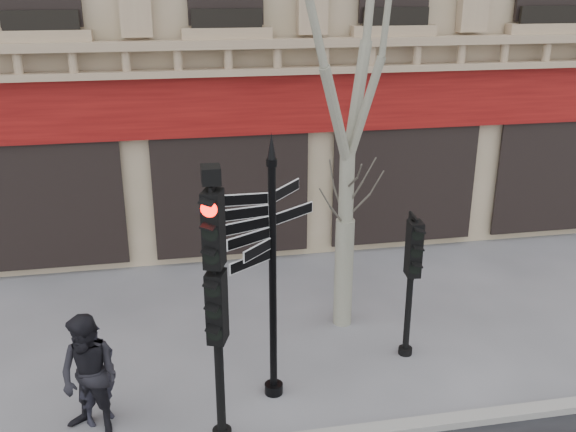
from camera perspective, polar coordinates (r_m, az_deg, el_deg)
name	(u,v)px	position (r m, az deg, el deg)	size (l,w,h in m)	color
ground	(267,387)	(10.52, -1.91, -14.94)	(80.00, 80.00, 0.00)	#57585C
fingerpost	(272,227)	(9.05, -1.41, -0.98)	(2.31, 2.31, 4.15)	black
traffic_signal_main	(215,277)	(8.25, -6.48, -5.41)	(0.52, 0.44, 3.97)	black
traffic_signal_secondary	(412,263)	(10.69, 10.93, -4.14)	(0.43, 0.33, 2.46)	black
plane_tree	(352,10)	(10.67, 5.75, 17.75)	(3.01, 3.01, 7.99)	gray
pedestrian_a	(96,373)	(9.80, -16.72, -13.23)	(0.58, 0.38, 1.59)	black
pedestrian_b	(90,377)	(9.52, -17.22, -13.48)	(0.90, 0.70, 1.84)	black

